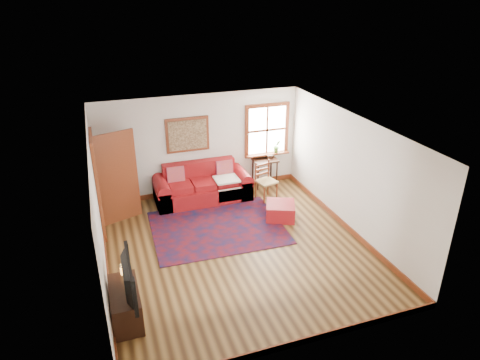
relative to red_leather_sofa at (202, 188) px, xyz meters
name	(u,v)px	position (x,y,z in m)	size (l,w,h in m)	color
ground	(236,247)	(0.09, -2.31, -0.30)	(5.50, 5.50, 0.00)	#3F2611
room_envelope	(235,172)	(0.09, -2.29, 1.35)	(5.04, 5.54, 2.52)	silver
window	(268,135)	(1.87, 0.40, 1.02)	(1.18, 0.20, 1.38)	white
doorway	(110,179)	(-2.12, -0.52, 0.77)	(0.89, 1.08, 2.14)	black
framed_artwork	(188,135)	(-0.21, 0.41, 1.25)	(1.05, 0.07, 0.85)	brown
persian_rug	(217,227)	(-0.05, -1.45, -0.29)	(2.77, 2.22, 0.02)	#5E0D12
red_leather_sofa	(202,188)	(0.00, 0.00, 0.00)	(2.29, 0.95, 0.90)	maroon
red_ottoman	(280,211)	(1.41, -1.49, -0.12)	(0.63, 0.63, 0.36)	maroon
side_table	(265,164)	(1.73, 0.22, 0.32)	(0.62, 0.46, 0.74)	#321A10
ladder_back_chair	(265,179)	(1.45, -0.46, 0.21)	(0.53, 0.52, 0.95)	tan
media_cabinet	(125,304)	(-2.18, -3.64, -0.03)	(0.44, 0.98, 0.54)	#321A10
television	(123,279)	(-2.16, -3.78, 0.55)	(1.08, 0.14, 0.62)	black
candle_hurricane	(124,270)	(-2.13, -3.23, 0.33)	(0.12, 0.12, 0.18)	silver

